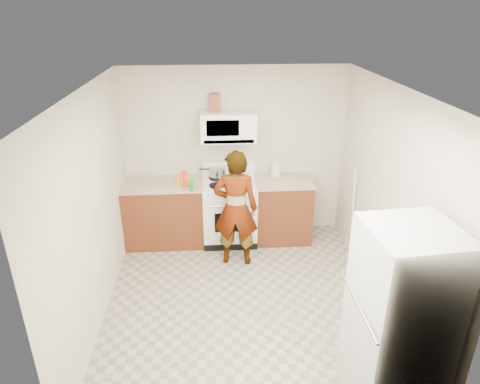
{
  "coord_description": "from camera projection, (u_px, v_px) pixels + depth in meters",
  "views": [
    {
      "loc": [
        -0.33,
        -4.12,
        3.25
      ],
      "look_at": [
        -0.01,
        0.55,
        1.18
      ],
      "focal_mm": 32.0,
      "sensor_mm": 36.0,
      "label": 1
    }
  ],
  "objects": [
    {
      "name": "saucepan",
      "position": [
        217.0,
        172.0,
        6.19
      ],
      "size": [
        0.3,
        0.3,
        0.13
      ],
      "primitive_type": "cylinder",
      "rotation": [
        0.0,
        0.0,
        -0.28
      ],
      "color": "#B6B6BA",
      "rests_on": "gas_range"
    },
    {
      "name": "pot_lid",
      "position": [
        190.0,
        186.0,
        5.9
      ],
      "size": [
        0.35,
        0.35,
        0.01
      ],
      "primitive_type": "cylinder",
      "rotation": [
        0.0,
        0.0,
        0.38
      ],
      "color": "silver",
      "rests_on": "counter_left"
    },
    {
      "name": "kettle",
      "position": [
        276.0,
        170.0,
        6.25
      ],
      "size": [
        0.19,
        0.19,
        0.17
      ],
      "primitive_type": "cylinder",
      "rotation": [
        0.0,
        0.0,
        -0.41
      ],
      "color": "silver",
      "rests_on": "counter_right"
    },
    {
      "name": "floor",
      "position": [
        244.0,
        301.0,
        5.1
      ],
      "size": [
        3.6,
        3.6,
        0.0
      ],
      "primitive_type": "plane",
      "color": "gray",
      "rests_on": "ground"
    },
    {
      "name": "person",
      "position": [
        236.0,
        209.0,
        5.57
      ],
      "size": [
        0.63,
        0.46,
        1.6
      ],
      "primitive_type": "imported",
      "rotation": [
        0.0,
        0.0,
        3.01
      ],
      "color": "tan",
      "rests_on": "floor"
    },
    {
      "name": "counter_right",
      "position": [
        283.0,
        181.0,
        6.13
      ],
      "size": [
        0.82,
        0.64,
        0.03
      ],
      "primitive_type": "cube",
      "color": "tan",
      "rests_on": "cabinet_right"
    },
    {
      "name": "jug",
      "position": [
        215.0,
        103.0,
        5.79
      ],
      "size": [
        0.14,
        0.14,
        0.24
      ],
      "primitive_type": "cube",
      "rotation": [
        0.0,
        0.0,
        0.01
      ],
      "color": "maroon",
      "rests_on": "microwave"
    },
    {
      "name": "fridge",
      "position": [
        399.0,
        319.0,
        3.55
      ],
      "size": [
        0.76,
        0.76,
        1.7
      ],
      "primitive_type": "cube",
      "rotation": [
        0.0,
        0.0,
        0.09
      ],
      "color": "beige",
      "rests_on": "floor"
    },
    {
      "name": "broom",
      "position": [
        353.0,
        210.0,
        5.84
      ],
      "size": [
        0.18,
        0.25,
        1.31
      ],
      "primitive_type": "cylinder",
      "rotation": [
        0.14,
        -0.14,
        0.2
      ],
      "color": "silver",
      "rests_on": "floor"
    },
    {
      "name": "microwave",
      "position": [
        228.0,
        127.0,
        5.88
      ],
      "size": [
        0.76,
        0.38,
        0.4
      ],
      "primitive_type": "cube",
      "color": "white",
      "rests_on": "back_wall"
    },
    {
      "name": "bottle_spray",
      "position": [
        185.0,
        179.0,
        5.85
      ],
      "size": [
        0.08,
        0.08,
        0.23
      ],
      "primitive_type": "cylinder",
      "rotation": [
        0.0,
        0.0,
        -0.21
      ],
      "color": "#E23E10",
      "rests_on": "counter_left"
    },
    {
      "name": "back_wall",
      "position": [
        235.0,
        153.0,
        6.23
      ],
      "size": [
        3.2,
        0.02,
        2.5
      ],
      "primitive_type": "cube",
      "color": "beige",
      "rests_on": "floor"
    },
    {
      "name": "gas_range",
      "position": [
        229.0,
        210.0,
        6.25
      ],
      "size": [
        0.76,
        0.65,
        1.13
      ],
      "color": "white",
      "rests_on": "floor"
    },
    {
      "name": "cabinet_left",
      "position": [
        165.0,
        214.0,
        6.21
      ],
      "size": [
        1.12,
        0.62,
        0.9
      ],
      "primitive_type": "cube",
      "color": "#602B16",
      "rests_on": "floor"
    },
    {
      "name": "right_wall",
      "position": [
        388.0,
        202.0,
        4.69
      ],
      "size": [
        0.02,
        3.6,
        2.5
      ],
      "primitive_type": "cube",
      "color": "beige",
      "rests_on": "floor"
    },
    {
      "name": "counter_left",
      "position": [
        163.0,
        184.0,
        6.02
      ],
      "size": [
        1.14,
        0.64,
        0.03
      ],
      "primitive_type": "cube",
      "color": "tan",
      "rests_on": "cabinet_left"
    },
    {
      "name": "tray",
      "position": [
        238.0,
        182.0,
        6.01
      ],
      "size": [
        0.27,
        0.19,
        0.05
      ],
      "primitive_type": "cube",
      "rotation": [
        0.0,
        0.0,
        -0.1
      ],
      "color": "white",
      "rests_on": "gas_range"
    },
    {
      "name": "bottle_green_cap",
      "position": [
        192.0,
        185.0,
        5.73
      ],
      "size": [
        0.06,
        0.06,
        0.17
      ],
      "primitive_type": "cylinder",
      "rotation": [
        0.0,
        0.0,
        -0.15
      ],
      "color": "#167E1C",
      "rests_on": "counter_left"
    },
    {
      "name": "bottle_hot_sauce",
      "position": [
        179.0,
        180.0,
        5.9
      ],
      "size": [
        0.06,
        0.06,
        0.17
      ],
      "primitive_type": "cylinder",
      "rotation": [
        0.0,
        0.0,
        0.16
      ],
      "color": "orange",
      "rests_on": "counter_left"
    },
    {
      "name": "cabinet_right",
      "position": [
        282.0,
        210.0,
        6.32
      ],
      "size": [
        0.8,
        0.62,
        0.9
      ],
      "primitive_type": "cube",
      "color": "#602B16",
      "rests_on": "floor"
    }
  ]
}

